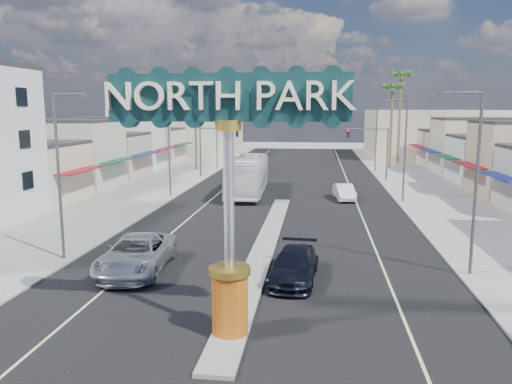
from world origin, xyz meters
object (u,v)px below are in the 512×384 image
(traffic_signal_right, at_px, (372,143))
(streetlight_l_near, at_px, (61,168))
(streetlight_l_mid, at_px, (171,143))
(gateway_sign, at_px, (229,174))
(palm_left_far, at_px, (195,83))
(palm_right_mid, at_px, (393,91))
(palm_right_far, at_px, (401,80))
(streetlight_r_mid, at_px, (403,145))
(suv_right, at_px, (294,265))
(traffic_signal_left, at_px, (215,142))
(streetlight_r_near, at_px, (473,174))
(streetlight_l_far, at_px, (218,132))
(city_bus, at_px, (248,175))
(streetlight_r_far, at_px, (375,133))
(car_parked_right, at_px, (344,192))
(suv_left, at_px, (136,254))

(traffic_signal_right, distance_m, streetlight_l_near, 39.26)
(traffic_signal_right, xyz_separation_m, streetlight_l_mid, (-19.62, -13.99, 0.79))
(streetlight_l_near, bearing_deg, gateway_sign, -37.55)
(palm_left_far, xyz_separation_m, palm_right_mid, (26.00, 6.00, -0.90))
(streetlight_l_near, xyz_separation_m, palm_right_far, (25.43, 52.00, 7.32))
(palm_left_far, bearing_deg, streetlight_r_mid, -40.48)
(traffic_signal_right, height_order, suv_right, traffic_signal_right)
(traffic_signal_left, height_order, streetlight_l_near, streetlight_l_near)
(traffic_signal_left, bearing_deg, traffic_signal_right, 0.00)
(streetlight_l_near, xyz_separation_m, palm_left_far, (-2.57, 40.00, 6.43))
(streetlight_r_mid, bearing_deg, streetlight_l_mid, 180.00)
(streetlight_r_near, height_order, palm_right_mid, palm_right_mid)
(streetlight_l_far, distance_m, suv_right, 45.70)
(traffic_signal_right, bearing_deg, streetlight_l_near, -119.99)
(palm_right_far, bearing_deg, palm_right_mid, -108.43)
(city_bus, bearing_deg, streetlight_r_mid, -12.82)
(traffic_signal_left, distance_m, city_bus, 12.82)
(city_bus, bearing_deg, suv_right, -78.95)
(traffic_signal_left, bearing_deg, streetlight_r_far, 22.20)
(streetlight_l_far, xyz_separation_m, palm_right_mid, (23.43, 4.00, 5.54))
(streetlight_r_far, bearing_deg, palm_left_far, -175.12)
(palm_right_mid, xyz_separation_m, suv_right, (-11.00, -47.77, -9.85))
(gateway_sign, height_order, streetlight_r_mid, gateway_sign)
(streetlight_r_mid, bearing_deg, car_parked_right, 174.25)
(streetlight_l_mid, xyz_separation_m, suv_left, (4.46, -21.37, -4.17))
(streetlight_r_near, relative_size, palm_right_mid, 0.74)
(streetlight_r_far, bearing_deg, streetlight_r_near, -90.00)
(streetlight_r_near, height_order, city_bus, streetlight_r_near)
(palm_right_mid, distance_m, suv_right, 50.00)
(streetlight_l_mid, height_order, streetlight_r_near, same)
(palm_left_far, relative_size, palm_right_mid, 1.08)
(traffic_signal_right, xyz_separation_m, streetlight_r_near, (1.25, -33.99, 0.79))
(suv_right, distance_m, city_bus, 25.14)
(traffic_signal_left, height_order, streetlight_r_near, streetlight_r_near)
(palm_left_far, bearing_deg, streetlight_r_far, 4.88)
(streetlight_r_near, distance_m, car_parked_right, 21.53)
(suv_right, bearing_deg, streetlight_r_mid, 73.10)
(palm_left_far, relative_size, palm_right_far, 0.93)
(traffic_signal_right, distance_m, streetlight_l_far, 21.20)
(suv_left, bearing_deg, palm_right_far, 64.70)
(traffic_signal_right, bearing_deg, traffic_signal_left, 180.00)
(streetlight_l_far, height_order, streetlight_r_far, same)
(gateway_sign, distance_m, traffic_signal_right, 43.04)
(streetlight_r_far, distance_m, suv_left, 46.55)
(suv_right, bearing_deg, streetlight_l_mid, 124.02)
(streetlight_l_mid, bearing_deg, traffic_signal_left, 84.90)
(streetlight_l_far, relative_size, car_parked_right, 2.06)
(traffic_signal_left, height_order, streetlight_l_far, streetlight_l_far)
(streetlight_r_mid, bearing_deg, suv_right, -111.18)
(streetlight_l_near, bearing_deg, palm_right_far, 63.94)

